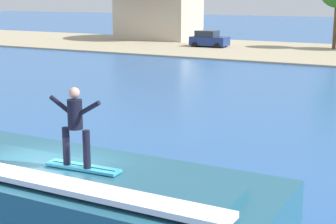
{
  "coord_description": "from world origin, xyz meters",
  "views": [
    {
      "loc": [
        8.02,
        -8.76,
        5.53
      ],
      "look_at": [
        0.64,
        4.93,
        2.04
      ],
      "focal_mm": 56.02,
      "sensor_mm": 36.0,
      "label": 1
    }
  ],
  "objects_px": {
    "wave_crest": "(71,201)",
    "car_near_shore": "(209,39)",
    "surfer": "(75,122)",
    "surfboard": "(83,167)"
  },
  "relations": [
    {
      "from": "wave_crest",
      "to": "surfboard",
      "type": "xyz_separation_m",
      "value": [
        0.58,
        -0.25,
        0.99
      ]
    },
    {
      "from": "surfboard",
      "to": "surfer",
      "type": "height_order",
      "value": "surfer"
    },
    {
      "from": "wave_crest",
      "to": "surfboard",
      "type": "distance_m",
      "value": 1.18
    },
    {
      "from": "surfer",
      "to": "car_near_shore",
      "type": "xyz_separation_m",
      "value": [
        -15.64,
        42.3,
        -1.92
      ]
    },
    {
      "from": "surfboard",
      "to": "car_near_shore",
      "type": "height_order",
      "value": "surfboard"
    },
    {
      "from": "surfboard",
      "to": "wave_crest",
      "type": "bearing_deg",
      "value": 156.65
    },
    {
      "from": "car_near_shore",
      "to": "wave_crest",
      "type": "bearing_deg",
      "value": -70.14
    },
    {
      "from": "surfer",
      "to": "wave_crest",
      "type": "bearing_deg",
      "value": 145.62
    },
    {
      "from": "surfboard",
      "to": "car_near_shore",
      "type": "distance_m",
      "value": 45.07
    },
    {
      "from": "wave_crest",
      "to": "car_near_shore",
      "type": "height_order",
      "value": "car_near_shore"
    }
  ]
}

